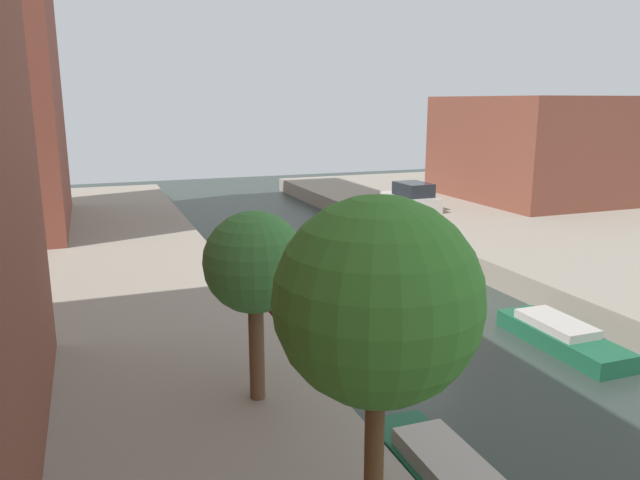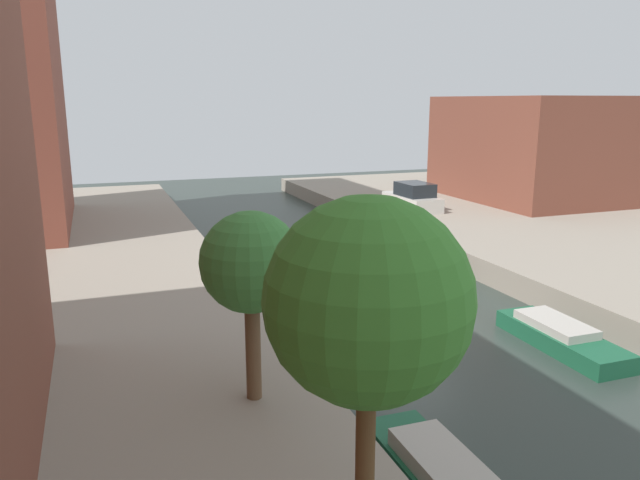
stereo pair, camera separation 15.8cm
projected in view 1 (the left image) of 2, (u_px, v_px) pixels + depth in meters
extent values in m
plane|color=#2D3833|center=(418.00, 328.00, 20.15)|extent=(84.00, 84.00, 0.00)
cube|color=brown|center=(537.00, 148.00, 40.11)|extent=(10.00, 11.52, 6.64)
sphere|color=#3C832E|center=(378.00, 300.00, 7.17)|extent=(2.53, 2.53, 2.53)
cylinder|color=brown|center=(257.00, 348.00, 13.07)|extent=(0.33, 0.33, 2.32)
sphere|color=#3C8138|center=(254.00, 262.00, 12.64)|extent=(2.16, 2.16, 2.16)
cube|color=beige|center=(410.00, 202.00, 36.31)|extent=(1.97, 4.22, 0.86)
cube|color=#1E2328|center=(413.00, 189.00, 35.84)|extent=(1.69, 2.34, 0.78)
cube|color=#195638|center=(440.00, 476.00, 11.78)|extent=(1.38, 4.13, 0.50)
cube|color=#B2ADA3|center=(445.00, 460.00, 11.56)|extent=(1.15, 2.28, 0.35)
cube|color=maroon|center=(297.00, 318.00, 20.11)|extent=(1.44, 3.84, 0.68)
cube|color=#195638|center=(562.00, 339.00, 18.49)|extent=(1.52, 4.57, 0.54)
cube|color=#B2ADA3|center=(557.00, 323.00, 18.66)|extent=(1.27, 2.52, 0.26)
cube|color=beige|center=(420.00, 267.00, 26.17)|extent=(1.26, 3.90, 0.70)
cube|color=black|center=(422.00, 257.00, 25.92)|extent=(1.07, 2.15, 0.28)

